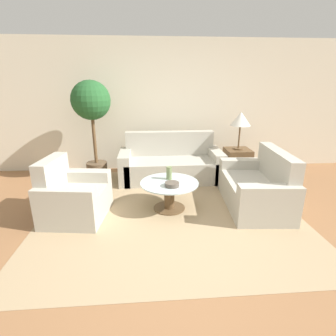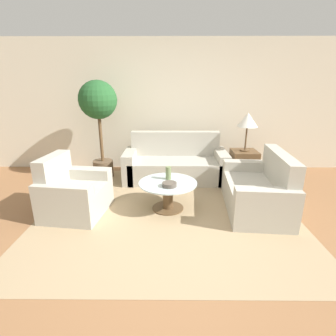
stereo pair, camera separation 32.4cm
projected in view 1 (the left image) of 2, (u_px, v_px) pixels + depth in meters
ground_plane at (177, 240)px, 3.10m from camera, size 14.00×14.00×0.00m
wall_back at (162, 106)px, 5.36m from camera, size 10.00×0.06×2.60m
rug at (169, 208)px, 3.87m from camera, size 3.57×3.42×0.01m
sofa_main at (171, 164)px, 5.02m from camera, size 1.90×0.83×0.87m
armchair at (72, 198)px, 3.57m from camera, size 0.87×0.96×0.83m
loveseat at (259, 188)px, 3.89m from camera, size 0.90×1.43×0.85m
coffee_table at (169, 192)px, 3.79m from camera, size 0.84×0.84×0.42m
side_table at (237, 163)px, 5.11m from camera, size 0.47×0.47×0.55m
table_lamp at (241, 120)px, 4.84m from camera, size 0.37×0.37×0.70m
potted_plant at (92, 110)px, 4.66m from camera, size 0.69×0.69×1.82m
vase at (169, 173)px, 3.83m from camera, size 0.08×0.08×0.19m
bowl at (172, 184)px, 3.59m from camera, size 0.20×0.20×0.06m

